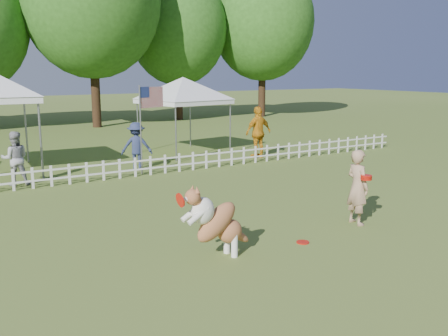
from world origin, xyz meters
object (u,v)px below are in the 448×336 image
handler (357,187)px  canopy_tent_right (184,116)px  spectator_a (15,159)px  spectator_c (258,132)px  flag_pole (141,130)px  dog (218,222)px  frisbee_on_turf (303,242)px  spectator_b (137,146)px

handler → canopy_tent_right: size_ratio=0.55×
canopy_tent_right → spectator_a: (-6.61, -2.48, -0.68)m
spectator_c → flag_pole: bearing=3.4°
dog → frisbee_on_turf: bearing=-8.1°
handler → canopy_tent_right: canopy_tent_right is taller
spectator_a → canopy_tent_right: bearing=-150.1°
frisbee_on_turf → spectator_c: (4.75, 8.12, 0.94)m
dog → spectator_a: bearing=101.7°
frisbee_on_turf → canopy_tent_right: size_ratio=0.08×
spectator_c → handler: bearing=65.6°
frisbee_on_turf → flag_pole: bearing=91.0°
handler → spectator_b: 8.21m
dog → spectator_c: spectator_c is taller
handler → spectator_a: bearing=42.1°
handler → spectator_a: handler is taller
handler → frisbee_on_turf: 1.95m
spectator_a → spectator_c: size_ratio=0.81×
flag_pole → spectator_a: bearing=152.1°
flag_pole → handler: bearing=-96.1°
dog → spectator_b: size_ratio=0.85×
spectator_a → spectator_c: spectator_c is taller
flag_pole → spectator_b: (0.17, 0.82, -0.61)m
frisbee_on_turf → spectator_a: size_ratio=0.16×
spectator_a → spectator_c: bearing=-169.8°
handler → canopy_tent_right: bearing=0.1°
spectator_b → spectator_c: size_ratio=0.82×
canopy_tent_right → flag_pole: size_ratio=1.04×
handler → flag_pole: flag_pole is taller
flag_pole → spectator_c: (4.88, 0.58, -0.43)m
flag_pole → spectator_a: size_ratio=1.80×
canopy_tent_right → spectator_a: 7.09m
spectator_a → frisbee_on_turf: bearing=124.5°
canopy_tent_right → spectator_c: 3.06m
frisbee_on_turf → canopy_tent_right: (2.85, 10.47, 1.44)m
dog → flag_pole: (1.64, 7.37, 0.73)m
dog → canopy_tent_right: 11.32m
frisbee_on_turf → spectator_a: spectator_a is taller
handler → spectator_c: (3.00, 7.79, 0.15)m
frisbee_on_turf → spectator_b: 8.40m
dog → canopy_tent_right: canopy_tent_right is taller
spectator_a → flag_pole: bearing=-177.8°
handler → canopy_tent_right: (1.10, 10.14, 0.65)m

